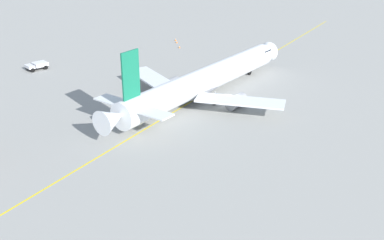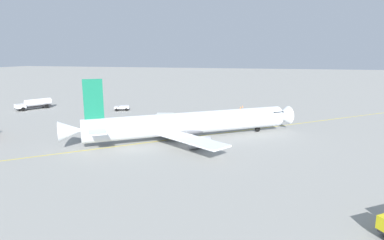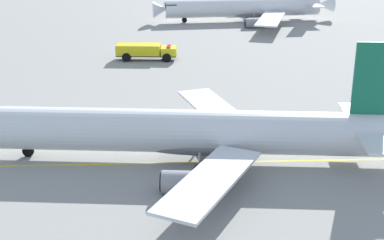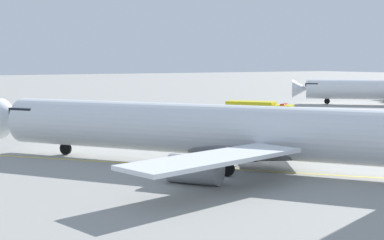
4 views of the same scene
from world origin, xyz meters
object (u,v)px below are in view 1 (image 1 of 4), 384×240
object	(u,v)px
safety_cone_mid	(177,42)
airliner_main	(203,82)
pushback_tug_truck	(37,65)
safety_cone_far	(176,40)
safety_cone_near	(179,47)

from	to	relation	value
safety_cone_mid	airliner_main	bearing A→B (deg)	-9.53
pushback_tug_truck	safety_cone_mid	world-z (taller)	pushback_tug_truck
safety_cone_mid	pushback_tug_truck	bearing A→B (deg)	-70.17
airliner_main	safety_cone_mid	distance (m)	37.11
safety_cone_mid	safety_cone_far	distance (m)	2.14
airliner_main	safety_cone_mid	size ratio (longest dim) A/B	70.93
pushback_tug_truck	safety_cone_mid	xyz separation A→B (m)	(-11.56, 32.07, -0.52)
airliner_main	pushback_tug_truck	distance (m)	36.04
safety_cone_mid	safety_cone_far	size ratio (longest dim) A/B	1.00
airliner_main	safety_cone_far	size ratio (longest dim) A/B	70.93
pushback_tug_truck	safety_cone_near	xyz separation A→B (m)	(-6.89, 31.33, -0.52)
safety_cone_near	safety_cone_far	bearing A→B (deg)	171.05
airliner_main	pushback_tug_truck	bearing A→B (deg)	100.97
pushback_tug_truck	safety_cone_far	distance (m)	35.17
pushback_tug_truck	safety_cone_near	distance (m)	32.09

